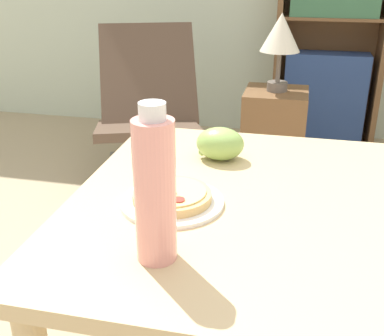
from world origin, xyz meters
TOP-DOWN VIEW (x-y plane):
  - dining_table at (-0.04, 0.00)m, footprint 1.08×0.92m
  - pizza_on_plate at (-0.33, -0.06)m, footprint 0.24×0.24m
  - grape_bunch at (-0.27, 0.23)m, footprint 0.13×0.10m
  - drink_bottle at (-0.31, -0.27)m, footprint 0.08×0.08m
  - lounge_chair_near at (-0.90, 1.55)m, footprint 0.76×0.91m
  - bookshelf at (0.10, 2.45)m, footprint 0.72×0.29m
  - side_table at (-0.19, 1.59)m, footprint 0.34×0.34m
  - table_lamp at (-0.19, 1.59)m, footprint 0.21×0.21m

SIDE VIEW (x-z plane):
  - lounge_chair_near at x=-0.90m, z-range -0.15..0.73m
  - side_table at x=-0.19m, z-range 0.00..0.58m
  - dining_table at x=-0.04m, z-range 0.26..0.99m
  - pizza_on_plate at x=-0.33m, z-range 0.72..0.76m
  - grape_bunch at x=-0.27m, z-range 0.72..0.81m
  - bookshelf at x=0.10m, z-range -0.08..1.67m
  - drink_bottle at x=-0.31m, z-range 0.71..1.01m
  - table_lamp at x=-0.19m, z-range 0.66..1.07m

